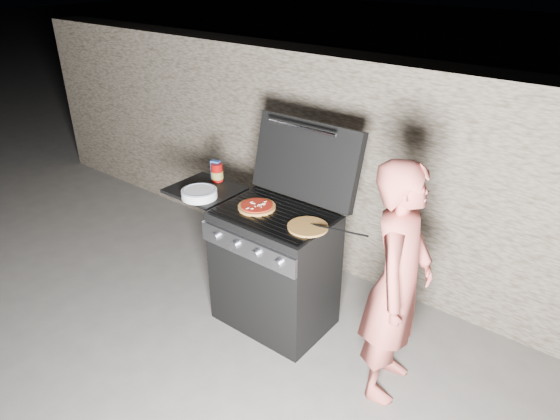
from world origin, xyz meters
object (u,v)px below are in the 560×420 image
Objects in this scene: pizza_topped at (257,206)px; person at (398,284)px; gas_grill at (248,257)px; sauce_jar at (217,172)px.

person reaches higher than pizza_topped.
gas_grill is 9.51× the size of sauce_jar.
gas_grill is at bearing 77.27° from person.
sauce_jar is at bearing 161.89° from pizza_topped.
gas_grill is 5.14× the size of pizza_topped.
sauce_jar is at bearing 159.78° from gas_grill.
sauce_jar is 0.09× the size of person.
sauce_jar is 1.67m from person.
sauce_jar is at bearing 72.18° from person.
pizza_topped is at bearing -9.05° from gas_grill.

